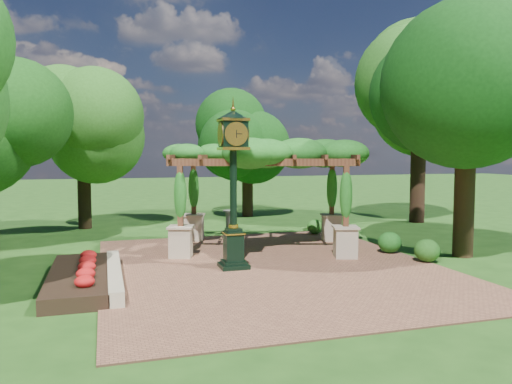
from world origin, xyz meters
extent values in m
plane|color=#1E4714|center=(0.00, 0.00, 0.00)|extent=(120.00, 120.00, 0.00)
cube|color=brown|center=(0.00, 1.00, 0.02)|extent=(10.00, 12.00, 0.04)
cube|color=#C6B793|center=(-4.60, 0.50, 0.20)|extent=(0.35, 5.00, 0.40)
cube|color=red|center=(-5.50, 0.50, 0.18)|extent=(1.50, 5.00, 0.36)
cube|color=black|center=(-1.13, 1.10, 0.10)|extent=(0.84, 0.84, 0.13)
cube|color=black|center=(-1.13, 1.10, 0.67)|extent=(0.53, 0.53, 0.95)
cube|color=gold|center=(-1.13, 1.10, 1.09)|extent=(0.59, 0.59, 0.04)
cylinder|color=black|center=(-1.13, 1.10, 2.46)|extent=(0.21, 0.21, 2.42)
cube|color=black|center=(-1.13, 1.10, 4.03)|extent=(0.74, 0.74, 0.74)
cylinder|color=beige|center=(-1.13, 0.73, 4.03)|extent=(0.63, 0.03, 0.63)
cone|color=black|center=(-1.13, 1.10, 4.61)|extent=(0.95, 0.95, 0.26)
sphere|color=gold|center=(-1.13, 1.10, 4.77)|extent=(0.15, 0.15, 0.15)
cube|color=#C2AE90|center=(-2.42, 3.14, 0.53)|extent=(0.89, 0.89, 0.98)
cube|color=brown|center=(-2.42, 3.14, 2.09)|extent=(0.22, 0.22, 2.02)
cube|color=#C2AE90|center=(2.79, 1.49, 0.53)|extent=(0.89, 0.89, 0.98)
cube|color=brown|center=(2.79, 1.49, 2.09)|extent=(0.22, 0.22, 2.02)
cube|color=#C2AE90|center=(-1.43, 6.26, 0.53)|extent=(0.89, 0.89, 0.98)
cube|color=brown|center=(-1.43, 6.26, 2.09)|extent=(0.22, 0.22, 2.02)
cube|color=#C2AE90|center=(3.78, 4.61, 0.53)|extent=(0.89, 0.89, 0.98)
cube|color=brown|center=(3.78, 4.61, 2.09)|extent=(0.22, 0.22, 2.02)
cube|color=brown|center=(0.18, 2.32, 3.18)|extent=(6.08, 2.06, 0.24)
cube|color=brown|center=(1.17, 5.44, 3.18)|extent=(6.08, 2.06, 0.24)
ellipsoid|color=#1F631C|center=(0.68, 3.88, 3.48)|extent=(7.22, 5.66, 1.09)
cube|color=gray|center=(0.34, 7.62, 0.05)|extent=(0.65, 0.65, 0.10)
cylinder|color=gray|center=(0.34, 7.62, 0.51)|extent=(0.33, 0.33, 0.92)
cylinder|color=gray|center=(0.34, 7.62, 1.00)|extent=(0.61, 0.61, 0.05)
ellipsoid|color=#235A19|center=(4.95, 0.11, 0.40)|extent=(0.98, 0.98, 0.72)
ellipsoid|color=#1C5A19|center=(4.61, 1.74, 0.40)|extent=(0.92, 0.92, 0.72)
ellipsoid|color=#2C6C1F|center=(3.79, 6.25, 0.35)|extent=(0.70, 0.70, 0.62)
cylinder|color=black|center=(-5.70, 11.14, 1.33)|extent=(0.60, 0.60, 2.65)
ellipsoid|color=#255819|center=(-5.70, 11.14, 4.75)|extent=(3.90, 3.90, 4.19)
cylinder|color=#311F13|center=(2.79, 13.22, 1.27)|extent=(0.60, 0.60, 2.53)
ellipsoid|color=#0E380E|center=(2.79, 13.22, 4.53)|extent=(4.21, 4.21, 4.00)
cylinder|color=black|center=(10.36, 8.41, 1.80)|extent=(0.74, 0.74, 3.60)
ellipsoid|color=#255919|center=(10.36, 8.41, 6.44)|extent=(5.13, 5.13, 5.68)
cylinder|color=#382816|center=(6.73, 0.63, 1.58)|extent=(0.66, 0.66, 3.15)
ellipsoid|color=#0E380E|center=(6.73, 0.63, 5.64)|extent=(4.68, 4.68, 4.98)
camera|label=1|loc=(-4.81, -13.24, 3.46)|focal=35.00mm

